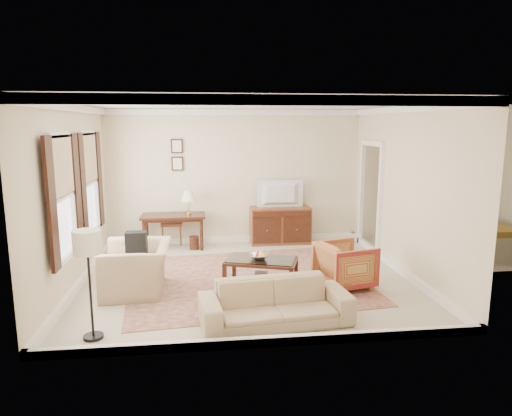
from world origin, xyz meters
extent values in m
cube|color=beige|center=(0.00, 0.00, 0.00)|extent=(5.50, 5.00, 0.01)
cube|color=white|center=(0.00, 0.00, 2.90)|extent=(5.50, 5.00, 0.01)
cube|color=beige|center=(0.00, 2.50, 1.45)|extent=(5.50, 0.01, 2.90)
cube|color=beige|center=(0.00, -2.50, 1.45)|extent=(5.50, 0.01, 2.90)
cube|color=beige|center=(-2.75, 0.00, 1.45)|extent=(0.01, 5.00, 2.90)
cube|color=beige|center=(2.75, 0.00, 1.45)|extent=(0.01, 5.00, 2.90)
cube|color=beige|center=(4.25, 1.15, 0.00)|extent=(3.00, 2.70, 0.01)
cube|color=maroon|center=(-0.03, -0.10, 0.01)|extent=(4.14, 3.65, 0.01)
cube|color=#3F1D12|center=(-1.33, 2.07, 0.70)|extent=(1.32, 0.66, 0.05)
cylinder|color=#3F1D12|center=(-1.91, 1.82, 0.34)|extent=(0.07, 0.07, 0.67)
cylinder|color=#3F1D12|center=(-0.75, 1.82, 0.34)|extent=(0.07, 0.07, 0.67)
cylinder|color=#3F1D12|center=(-1.91, 2.32, 0.34)|extent=(0.07, 0.07, 0.67)
cylinder|color=#3F1D12|center=(-0.75, 2.32, 0.34)|extent=(0.07, 0.07, 0.67)
cube|color=brown|center=(0.96, 2.22, 0.40)|extent=(1.30, 0.50, 0.80)
imported|color=black|center=(0.96, 2.20, 1.28)|extent=(0.96, 0.55, 0.13)
cube|color=#3F1D12|center=(0.19, -0.47, 0.43)|extent=(1.26, 0.97, 0.04)
cube|color=silver|center=(0.19, -0.47, 0.46)|extent=(1.18, 0.90, 0.01)
cube|color=silver|center=(0.19, -0.47, 0.16)|extent=(1.16, 0.87, 0.02)
cube|color=#3F1D12|center=(-0.40, -0.58, 0.22)|extent=(0.08, 0.08, 0.43)
cube|color=#3F1D12|center=(0.59, -0.92, 0.22)|extent=(0.08, 0.08, 0.43)
cube|color=#3F1D12|center=(-0.21, -0.02, 0.22)|extent=(0.08, 0.08, 0.43)
cube|color=#3F1D12|center=(0.78, -0.36, 0.22)|extent=(0.08, 0.08, 0.43)
imported|color=silver|center=(0.15, -0.47, 0.52)|extent=(0.42, 0.42, 0.10)
imported|color=brown|center=(0.09, -0.34, 0.18)|extent=(0.28, 0.09, 0.38)
imported|color=brown|center=(0.30, -0.59, 0.18)|extent=(0.21, 0.23, 0.38)
imported|color=maroon|center=(1.52, -0.64, 0.40)|extent=(0.90, 0.94, 0.80)
imported|color=tan|center=(-1.75, -0.45, 0.51)|extent=(0.77, 1.17, 1.01)
cube|color=black|center=(-1.75, -0.35, 0.76)|extent=(0.23, 0.32, 0.40)
imported|color=tan|center=(0.20, -1.85, 0.38)|extent=(2.00, 0.79, 0.76)
cylinder|color=black|center=(-2.08, -2.00, 0.02)|extent=(0.24, 0.24, 0.04)
cylinder|color=black|center=(-2.08, -2.00, 0.58)|extent=(0.03, 0.03, 1.14)
cylinder|color=silver|center=(-2.08, -2.00, 1.21)|extent=(0.33, 0.33, 0.28)
camera|label=1|loc=(-0.72, -7.40, 2.57)|focal=32.00mm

